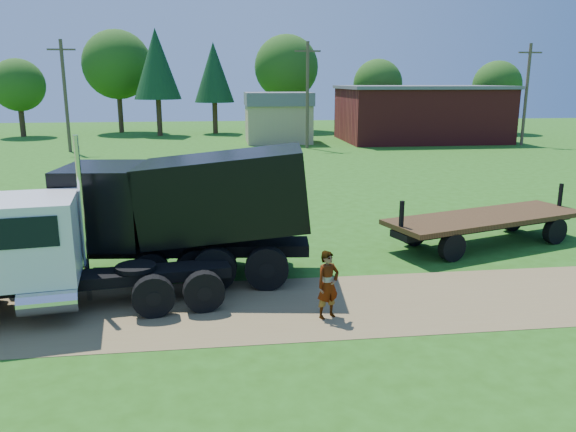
{
  "coord_description": "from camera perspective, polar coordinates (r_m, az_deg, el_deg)",
  "views": [
    {
      "loc": [
        -1.83,
        -13.65,
        5.79
      ],
      "look_at": [
        0.34,
        3.52,
        1.6
      ],
      "focal_mm": 35.0,
      "sensor_mm": 36.0,
      "label": 1
    }
  ],
  "objects": [
    {
      "name": "spectator_a",
      "position": [
        14.02,
        4.08,
        -6.98
      ],
      "size": [
        0.75,
        0.65,
        1.73
      ],
      "primitive_type": "imported",
      "rotation": [
        0.0,
        0.0,
        0.45
      ],
      "color": "#999999",
      "rests_on": "ground"
    },
    {
      "name": "orange_pickup",
      "position": [
        21.59,
        -13.4,
        -0.16
      ],
      "size": [
        5.83,
        2.93,
        1.58
      ],
      "primitive_type": "imported",
      "rotation": [
        0.0,
        0.0,
        1.62
      ],
      "color": "red",
      "rests_on": "ground"
    },
    {
      "name": "white_semi_tractor",
      "position": [
        15.38,
        -23.89,
        -3.71
      ],
      "size": [
        7.53,
        3.39,
        4.45
      ],
      "rotation": [
        0.0,
        0.0,
        0.14
      ],
      "color": "black",
      "rests_on": "ground"
    },
    {
      "name": "black_dump_truck",
      "position": [
        16.93,
        -11.92,
        0.9
      ],
      "size": [
        9.17,
        3.57,
        3.91
      ],
      "rotation": [
        0.0,
        0.0,
        -0.1
      ],
      "color": "black",
      "rests_on": "ground"
    },
    {
      "name": "utility_poles",
      "position": [
        49.28,
        1.99,
        12.35
      ],
      "size": [
        42.2,
        0.28,
        9.0
      ],
      "color": "brown",
      "rests_on": "ground"
    },
    {
      "name": "dirt_track",
      "position": [
        14.93,
        0.41,
        -9.18
      ],
      "size": [
        120.0,
        4.2,
        0.01
      ],
      "primitive_type": "cube",
      "color": "olive",
      "rests_on": "ground"
    },
    {
      "name": "tree_row",
      "position": [
        64.69,
        -6.29,
        14.36
      ],
      "size": [
        56.84,
        12.55,
        11.32
      ],
      "color": "#362616",
      "rests_on": "ground"
    },
    {
      "name": "brick_building",
      "position": [
        57.28,
        13.28,
        10.12
      ],
      "size": [
        15.4,
        10.4,
        5.3
      ],
      "color": "maroon",
      "rests_on": "ground"
    },
    {
      "name": "flatbed_trailer",
      "position": [
        21.36,
        19.43,
        -0.59
      ],
      "size": [
        7.96,
        4.53,
        1.95
      ],
      "rotation": [
        0.0,
        0.0,
        0.31
      ],
      "color": "#321E10",
      "rests_on": "ground"
    },
    {
      "name": "spectator_b",
      "position": [
        19.77,
        -13.77,
        -1.0
      ],
      "size": [
        1.15,
        1.11,
        1.87
      ],
      "primitive_type": "imported",
      "rotation": [
        0.0,
        0.0,
        3.78
      ],
      "color": "#999999",
      "rests_on": "ground"
    },
    {
      "name": "ground",
      "position": [
        14.94,
        0.41,
        -9.2
      ],
      "size": [
        140.0,
        140.0,
        0.0
      ],
      "primitive_type": "plane",
      "color": "#265A13",
      "rests_on": "ground"
    },
    {
      "name": "tan_shed",
      "position": [
        54.07,
        -1.01,
        10.04
      ],
      "size": [
        6.2,
        5.4,
        4.7
      ],
      "color": "tan",
      "rests_on": "ground"
    }
  ]
}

